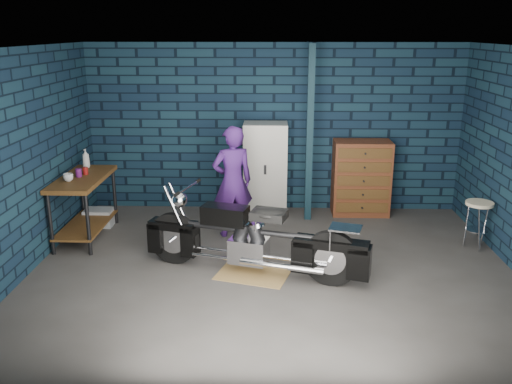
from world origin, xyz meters
TOP-DOWN VIEW (x-y plane):
  - ground at (0.00, 0.00)m, footprint 6.00×6.00m
  - room_walls at (0.00, 0.55)m, footprint 6.02×5.01m
  - support_post at (0.55, 1.95)m, footprint 0.10×0.10m
  - workbench at (-2.68, 1.03)m, footprint 0.60×1.40m
  - drip_mat at (-0.23, -0.10)m, footprint 1.00×0.85m
  - motorcycle at (-0.23, -0.10)m, footprint 2.48×1.29m
  - person at (-0.58, 1.22)m, footprint 0.68×0.56m
  - storage_bin at (-2.66, 1.53)m, footprint 0.42×0.30m
  - locker at (-0.13, 2.23)m, footprint 0.69×0.49m
  - tool_chest at (1.41, 2.23)m, footprint 0.90×0.50m
  - shop_stool at (2.78, 0.81)m, footprint 0.48×0.48m
  - cup_a at (-2.78, 0.80)m, footprint 0.15×0.15m
  - mug_purple at (-2.72, 1.04)m, footprint 0.09×0.09m
  - mug_red at (-2.67, 1.17)m, footprint 0.09×0.09m
  - bottle at (-2.79, 1.57)m, footprint 0.12×0.12m

SIDE VIEW (x-z plane):
  - ground at x=0.00m, z-range 0.00..0.00m
  - drip_mat at x=-0.23m, z-range 0.00..0.01m
  - storage_bin at x=-2.66m, z-range 0.00..0.26m
  - shop_stool at x=2.78m, z-range 0.00..0.67m
  - workbench at x=-2.68m, z-range 0.00..0.91m
  - motorcycle at x=-0.23m, z-range 0.00..1.05m
  - tool_chest at x=1.41m, z-range 0.00..1.20m
  - locker at x=-0.13m, z-range 0.00..1.48m
  - person at x=-0.58m, z-range 0.00..1.61m
  - mug_red at x=-2.67m, z-range 0.91..1.01m
  - cup_a at x=-2.78m, z-range 0.91..1.02m
  - mug_purple at x=-2.72m, z-range 0.91..1.03m
  - bottle at x=-2.79m, z-range 0.91..1.19m
  - support_post at x=0.55m, z-range 0.00..2.70m
  - room_walls at x=0.00m, z-range 0.55..3.26m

